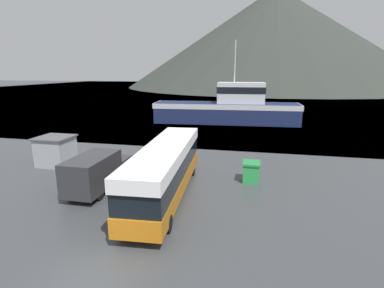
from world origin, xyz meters
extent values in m
plane|color=#383A3D|center=(0.00, 0.00, 0.00)|extent=(400.00, 400.00, 0.00)
plane|color=#475B6B|center=(0.00, 139.90, 0.00)|extent=(240.00, 240.00, 0.00)
cone|color=#2D332D|center=(11.93, 150.45, 23.11)|extent=(141.88, 141.88, 46.23)
cube|color=#B26614|center=(0.39, 7.99, 0.95)|extent=(3.26, 12.14, 1.00)
cube|color=black|center=(0.39, 7.99, 2.02)|extent=(3.19, 11.90, 1.14)
cube|color=white|center=(0.39, 7.99, 2.95)|extent=(3.26, 12.14, 0.71)
cube|color=black|center=(-0.03, 14.00, 1.82)|extent=(2.13, 0.21, 1.54)
cylinder|color=black|center=(-0.96, 12.11, 0.45)|extent=(0.36, 0.92, 0.90)
cylinder|color=black|center=(1.16, 12.25, 0.45)|extent=(0.36, 0.92, 0.90)
cylinder|color=black|center=(-0.38, 3.72, 0.45)|extent=(0.36, 0.92, 0.90)
cylinder|color=black|center=(1.74, 3.87, 0.45)|extent=(0.36, 0.92, 0.90)
cube|color=#2D2D33|center=(-4.39, 7.50, 1.40)|extent=(2.14, 4.28, 2.10)
cube|color=#2D2D33|center=(-4.41, 10.55, 0.93)|extent=(2.12, 1.84, 1.16)
cube|color=black|center=(-4.40, 9.66, 1.88)|extent=(1.79, 0.07, 0.74)
cylinder|color=black|center=(-5.35, 10.30, 0.35)|extent=(0.22, 0.70, 0.70)
cylinder|color=black|center=(-3.46, 10.32, 0.35)|extent=(0.22, 0.70, 0.70)
cylinder|color=black|center=(-5.33, 6.52, 0.35)|extent=(0.22, 0.70, 0.70)
cylinder|color=black|center=(-3.44, 6.53, 0.35)|extent=(0.22, 0.70, 0.70)
cube|color=#19234C|center=(1.11, 36.27, 1.50)|extent=(21.59, 6.10, 3.01)
cube|color=silver|center=(1.11, 36.27, 2.63)|extent=(21.80, 6.17, 0.75)
cube|color=silver|center=(3.24, 36.41, 4.53)|extent=(7.02, 3.76, 3.05)
cube|color=black|center=(3.24, 36.41, 4.99)|extent=(7.17, 3.86, 0.92)
cylinder|color=#B2B2B7|center=(2.21, 36.34, 9.03)|extent=(0.20, 0.20, 5.94)
cube|color=green|center=(5.55, 11.77, 0.65)|extent=(1.10, 1.28, 1.31)
cube|color=#227D3C|center=(5.55, 11.77, 1.38)|extent=(1.21, 1.41, 0.15)
cube|color=#93999E|center=(-10.57, 12.26, 1.16)|extent=(2.50, 2.41, 2.32)
cube|color=#4C4C51|center=(-10.57, 12.26, 2.38)|extent=(2.75, 2.66, 0.12)
cube|color=#19234C|center=(-3.93, 38.69, 0.55)|extent=(3.32, 5.69, 1.10)
camera|label=1|loc=(5.76, -8.90, 7.76)|focal=28.00mm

